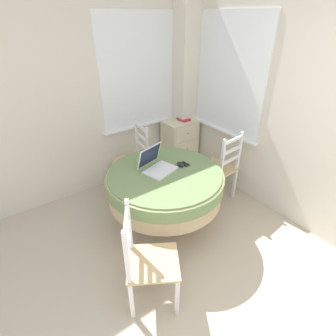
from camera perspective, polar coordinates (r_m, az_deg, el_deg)
corner_room_shell at (r=2.89m, az=4.37°, el=12.94°), size 4.13×4.62×2.55m
round_dining_table at (r=2.78m, az=-0.71°, el=-3.38°), size 1.24×1.24×0.73m
laptop at (r=2.74m, az=-2.53°, el=0.65°), size 0.39×0.38×0.25m
computer_mouse at (r=2.81m, az=2.72°, el=0.80°), size 0.06×0.09×0.05m
cell_phone at (r=2.86m, az=3.65°, el=0.89°), size 0.07×0.11×0.01m
dining_chair_near_back_window at (r=3.56m, az=-7.46°, el=1.78°), size 0.45×0.43×0.95m
dining_chair_near_right_window at (r=3.40m, az=11.31°, el=-0.09°), size 0.42×0.45×0.95m
dining_chair_camera_near at (r=2.22m, az=-4.57°, el=-19.68°), size 0.55×0.54×0.95m
corner_cabinet at (r=4.13m, az=2.56°, el=5.28°), size 0.51×0.40×0.78m
book_on_cabinet at (r=3.99m, az=3.44°, el=10.55°), size 0.14×0.18×0.02m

